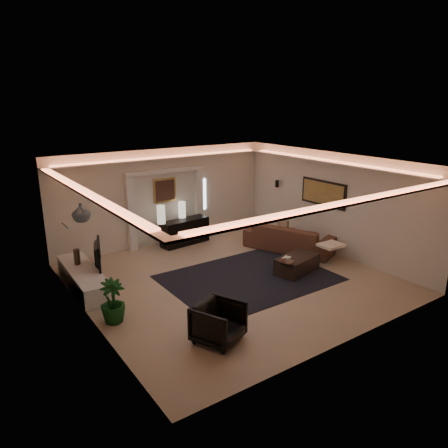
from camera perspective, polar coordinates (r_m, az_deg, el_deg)
floor at (r=10.57m, az=0.97°, el=-7.45°), size 7.00×7.00×0.00m
ceiling at (r=9.76m, az=1.05°, el=8.31°), size 7.00×7.00×0.00m
wall_back at (r=12.98m, az=-8.05°, el=3.69°), size 7.00×0.00×7.00m
wall_front at (r=7.66m, az=16.52°, el=-5.97°), size 7.00×0.00×7.00m
wall_left at (r=8.61m, az=-18.33°, el=-3.63°), size 0.00×7.00×7.00m
wall_right at (r=12.37m, az=14.32°, el=2.70°), size 0.00×7.00×7.00m
cove_soffit at (r=9.80m, az=1.04°, el=6.69°), size 7.00×7.00×0.04m
daylight_slit at (r=13.63m, az=-2.91°, el=4.01°), size 0.25×0.03×1.00m
area_rug at (r=10.64m, az=3.36°, el=-7.28°), size 4.00×3.00×0.01m
pilaster_left at (r=12.52m, az=-12.47°, el=1.34°), size 0.22×0.20×2.20m
pilaster_right at (r=13.51m, az=-3.44°, el=2.81°), size 0.22×0.20×2.20m
alcove_header at (r=12.74m, az=-7.98°, el=7.12°), size 2.52×0.20×0.12m
painting_frame at (r=12.91m, az=-8.02°, el=4.54°), size 0.74×0.04×0.74m
painting_canvas at (r=12.89m, az=-7.97°, el=4.52°), size 0.62×0.02×0.62m
art_panel_frame at (r=12.49m, az=13.28°, el=4.08°), size 0.04×1.64×0.74m
art_panel_gold at (r=12.47m, az=13.20°, el=4.07°), size 0.02×1.50×0.62m
wall_sconce at (r=13.75m, az=7.16°, el=5.42°), size 0.12×0.12×0.22m
wall_niche at (r=9.86m, az=-20.48°, el=-0.10°), size 0.10×0.55×0.04m
console at (r=12.98m, az=-5.31°, el=-1.02°), size 1.58×0.64×0.77m
lamp_left at (r=12.46m, az=-8.51°, el=1.43°), size 0.32×0.32×0.54m
lamp_right at (r=13.02m, az=-5.71°, el=2.18°), size 0.26×0.26×0.50m
media_ledge at (r=10.58m, az=-18.47°, el=-6.99°), size 0.71×2.54×0.47m
tv at (r=10.49m, az=-17.12°, el=-3.96°), size 1.05×0.46×0.61m
figurine at (r=10.77m, az=-19.25°, el=-4.27°), size 0.16×0.16×0.38m
ginger_jar at (r=9.87m, az=-18.75°, el=1.47°), size 0.50×0.50×0.42m
plant at (r=8.77m, az=-14.82°, el=-10.08°), size 0.60×0.60×0.89m
sofa at (r=12.57m, az=8.83°, el=-1.83°), size 2.79×1.94×0.76m
throw_blanket at (r=11.63m, az=14.26°, el=-2.79°), size 0.63×0.52×0.07m
throw_pillow at (r=13.14m, az=7.94°, el=-0.20°), size 0.20×0.39×0.38m
coffee_table at (r=11.07m, az=9.82°, el=-5.40°), size 1.30×0.90×0.44m
bowl at (r=10.44m, az=8.46°, el=-5.26°), size 0.43×0.43×0.08m
magazine at (r=10.82m, az=8.46°, el=-4.62°), size 0.28×0.25×0.03m
armchair at (r=7.90m, az=-0.74°, el=-13.19°), size 1.07×1.08×0.75m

